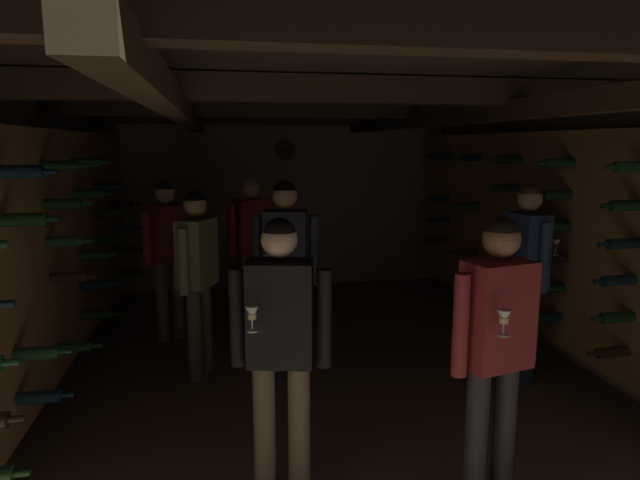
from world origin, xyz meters
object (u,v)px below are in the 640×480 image
object	(u,v)px
person_guest_mid_left	(197,268)
person_guest_mid_right	(526,264)
person_guest_far_left	(168,246)
wine_crate_stack	(263,281)
person_host_center	(286,261)
person_guest_rear_center	(252,238)
display_bottle	(253,245)
person_guest_near_left	(280,336)
person_guest_near_right	(496,337)

from	to	relation	value
person_guest_mid_left	person_guest_mid_right	bearing A→B (deg)	-11.27
person_guest_far_left	wine_crate_stack	bearing A→B (deg)	44.99
person_host_center	person_guest_rear_center	distance (m)	1.42
display_bottle	person_host_center	bearing A→B (deg)	-86.80
person_guest_rear_center	person_guest_near_left	world-z (taller)	person_guest_rear_center
person_guest_rear_center	person_guest_near_left	size ratio (longest dim) A/B	1.02
wine_crate_stack	person_guest_near_left	xyz separation A→B (m)	(-0.20, -3.73, 0.64)
person_guest_near_left	person_guest_mid_right	distance (m)	2.47
person_guest_near_right	wine_crate_stack	bearing A→B (deg)	102.76
wine_crate_stack	person_guest_far_left	world-z (taller)	person_guest_far_left
wine_crate_stack	person_guest_mid_left	distance (m)	2.19
wine_crate_stack	person_host_center	world-z (taller)	person_host_center
display_bottle	person_guest_mid_left	world-z (taller)	person_guest_mid_left
display_bottle	person_guest_far_left	xyz separation A→B (m)	(-0.90, -1.07, 0.22)
person_guest_near_right	person_guest_near_left	bearing A→B (deg)	166.97
person_guest_mid_right	person_guest_far_left	size ratio (longest dim) A/B	1.02
person_guest_near_right	person_guest_mid_right	size ratio (longest dim) A/B	0.97
person_guest_mid_right	person_guest_mid_left	distance (m)	2.68
person_guest_near_right	person_guest_mid_left	size ratio (longest dim) A/B	1.01
person_guest_near_right	person_guest_rear_center	world-z (taller)	person_guest_rear_center
person_host_center	person_guest_rear_center	size ratio (longest dim) A/B	1.03
display_bottle	person_guest_rear_center	xyz separation A→B (m)	(-0.06, -0.82, 0.23)
display_bottle	person_guest_mid_right	world-z (taller)	person_guest_mid_right
person_guest_mid_right	person_guest_far_left	xyz separation A→B (m)	(-2.95, 1.51, -0.03)
person_guest_rear_center	person_host_center	bearing A→B (deg)	-82.49
wine_crate_stack	person_host_center	xyz separation A→B (m)	(0.02, -2.16, 0.70)
person_guest_rear_center	person_guest_near_left	xyz separation A→B (m)	(-0.03, -2.98, -0.03)
person_guest_near_right	person_guest_mid_left	distance (m)	2.56
person_guest_near_left	person_guest_far_left	xyz separation A→B (m)	(-0.81, 2.73, 0.01)
person_guest_mid_left	person_guest_far_left	size ratio (longest dim) A/B	0.99
person_guest_near_left	wine_crate_stack	bearing A→B (deg)	87.00
person_host_center	person_guest_near_right	bearing A→B (deg)	-64.27
wine_crate_stack	person_guest_mid_left	bearing A→B (deg)	-109.01
person_guest_mid_right	person_guest_mid_left	bearing A→B (deg)	168.73
person_guest_near_right	person_host_center	bearing A→B (deg)	115.73
person_guest_rear_center	person_guest_far_left	world-z (taller)	person_guest_rear_center
display_bottle	wine_crate_stack	bearing A→B (deg)	-32.94
wine_crate_stack	display_bottle	size ratio (longest dim) A/B	1.71
person_host_center	person_guest_near_left	size ratio (longest dim) A/B	1.06
person_host_center	person_guest_rear_center	world-z (taller)	person_host_center
person_host_center	person_guest_near_left	world-z (taller)	person_host_center
person_guest_mid_left	display_bottle	bearing A→B (deg)	74.12
person_guest_near_left	person_guest_far_left	bearing A→B (deg)	106.44
person_host_center	person_guest_far_left	size ratio (longest dim) A/B	1.04
wine_crate_stack	person_guest_rear_center	bearing A→B (deg)	-102.09
person_host_center	person_guest_near_right	distance (m)	2.03
wine_crate_stack	person_guest_far_left	distance (m)	1.56
wine_crate_stack	person_host_center	distance (m)	2.27
person_guest_rear_center	person_guest_mid_right	distance (m)	2.74
person_guest_rear_center	person_guest_near_right	bearing A→B (deg)	-71.77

